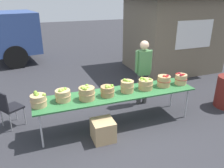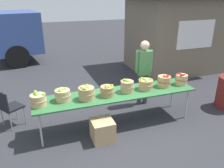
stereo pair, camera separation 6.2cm
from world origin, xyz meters
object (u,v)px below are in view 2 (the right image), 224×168
(apple_basket_red_0, at_px, (164,81))
(apple_basket_green_0, at_px, (38,100))
(apple_basket_green_3, at_px, (107,91))
(apple_basket_red_1, at_px, (181,79))
(produce_crate, at_px, (103,130))
(apple_basket_green_4, at_px, (127,86))
(apple_basket_green_2, at_px, (86,93))
(apple_basket_green_5, at_px, (145,84))
(vendor_adult, at_px, (144,68))
(market_table, at_px, (117,95))
(folding_chair, at_px, (8,105))
(apple_basket_green_1, at_px, (63,95))

(apple_basket_red_0, bearing_deg, apple_basket_green_0, -179.51)
(apple_basket_green_3, bearing_deg, apple_basket_red_1, 0.80)
(produce_crate, bearing_deg, apple_basket_green_0, 158.92)
(apple_basket_red_0, bearing_deg, apple_basket_green_4, 179.75)
(apple_basket_green_0, xyz_separation_m, apple_basket_green_2, (0.93, -0.03, 0.01))
(apple_basket_green_5, bearing_deg, vendor_adult, 66.33)
(apple_basket_green_2, height_order, apple_basket_green_5, apple_basket_green_2)
(apple_basket_red_0, xyz_separation_m, produce_crate, (-1.63, -0.46, -0.67))
(apple_basket_green_3, xyz_separation_m, produce_crate, (-0.24, -0.41, -0.65))
(apple_basket_green_4, relative_size, vendor_adult, 0.18)
(apple_basket_green_2, relative_size, apple_basket_green_3, 1.12)
(apple_basket_green_4, bearing_deg, apple_basket_red_1, -1.01)
(apple_basket_green_0, relative_size, vendor_adult, 0.19)
(market_table, relative_size, apple_basket_green_4, 11.45)
(apple_basket_green_0, distance_m, apple_basket_red_0, 2.76)
(apple_basket_green_4, distance_m, apple_basket_red_1, 1.36)
(apple_basket_red_1, bearing_deg, vendor_adult, 129.19)
(apple_basket_green_0, relative_size, produce_crate, 0.73)
(apple_basket_red_0, height_order, folding_chair, apple_basket_red_0)
(apple_basket_green_5, relative_size, apple_basket_red_0, 1.08)
(folding_chair, distance_m, produce_crate, 2.12)
(market_table, xyz_separation_m, vendor_adult, (1.00, 0.72, 0.27))
(produce_crate, bearing_deg, apple_basket_green_1, 142.56)
(apple_basket_green_2, height_order, apple_basket_green_4, apple_basket_green_4)
(folding_chair, bearing_deg, apple_basket_green_4, -139.41)
(apple_basket_green_0, relative_size, folding_chair, 0.36)
(apple_basket_green_0, bearing_deg, apple_basket_green_1, 8.66)
(apple_basket_green_3, bearing_deg, market_table, 12.70)
(apple_basket_green_3, bearing_deg, apple_basket_green_2, -179.09)
(apple_basket_green_4, bearing_deg, apple_basket_green_5, 0.69)
(vendor_adult, bearing_deg, apple_basket_green_0, 20.73)
(apple_basket_green_3, bearing_deg, apple_basket_red_0, 1.89)
(vendor_adult, distance_m, produce_crate, 2.04)
(apple_basket_green_0, xyz_separation_m, apple_basket_green_3, (1.37, -0.02, -0.01))
(market_table, distance_m, vendor_adult, 1.26)
(apple_basket_green_5, bearing_deg, apple_basket_green_0, -179.17)
(apple_basket_green_1, bearing_deg, produce_crate, -37.44)
(apple_basket_green_1, relative_size, apple_basket_green_5, 0.95)
(vendor_adult, bearing_deg, apple_basket_green_5, 71.05)
(apple_basket_red_1, relative_size, folding_chair, 0.34)
(market_table, bearing_deg, apple_basket_red_1, -0.93)
(apple_basket_green_0, relative_size, apple_basket_green_2, 0.93)
(apple_basket_red_0, bearing_deg, apple_basket_red_1, -2.58)
(apple_basket_green_2, relative_size, produce_crate, 0.79)
(apple_basket_green_2, bearing_deg, folding_chair, 154.37)
(apple_basket_green_0, xyz_separation_m, produce_crate, (1.13, -0.44, -0.66))
(apple_basket_green_3, bearing_deg, folding_chair, 159.75)
(apple_basket_green_1, xyz_separation_m, vendor_adult, (2.13, 0.67, 0.12))
(market_table, height_order, apple_basket_green_4, apple_basket_green_4)
(apple_basket_red_1, bearing_deg, produce_crate, -168.05)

